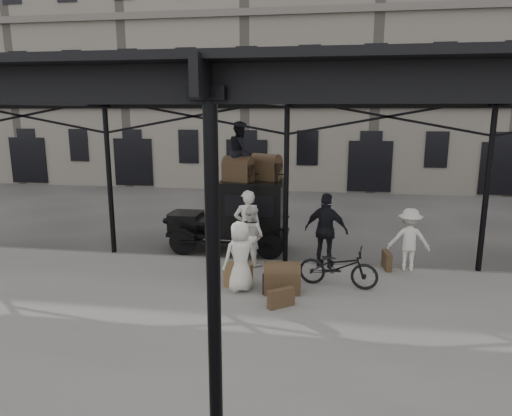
{
  "coord_description": "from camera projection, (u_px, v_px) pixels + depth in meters",
  "views": [
    {
      "loc": [
        1.08,
        -9.93,
        4.2
      ],
      "look_at": [
        -0.75,
        1.6,
        1.7
      ],
      "focal_mm": 32.0,
      "sensor_mm": 36.0,
      "label": 1
    }
  ],
  "objects": [
    {
      "name": "bicycle",
      "position": [
        338.0,
        267.0,
        10.63
      ],
      "size": [
        1.93,
        0.93,
        0.97
      ],
      "primitive_type": "imported",
      "rotation": [
        0.0,
        0.0,
        1.41
      ],
      "color": "black",
      "rests_on": "platform"
    },
    {
      "name": "porter_midleft",
      "position": [
        251.0,
        235.0,
        12.14
      ],
      "size": [
        0.97,
        0.92,
        1.59
      ],
      "primitive_type": "imported",
      "rotation": [
        0.0,
        0.0,
        2.58
      ],
      "color": "silver",
      "rests_on": "platform"
    },
    {
      "name": "porter_left",
      "position": [
        247.0,
        226.0,
        12.29
      ],
      "size": [
        0.84,
        0.68,
        1.99
      ],
      "primitive_type": "imported",
      "rotation": [
        0.0,
        0.0,
        3.46
      ],
      "color": "silver",
      "rests_on": "platform"
    },
    {
      "name": "porter_right",
      "position": [
        409.0,
        240.0,
        11.68
      ],
      "size": [
        1.08,
        0.66,
        1.63
      ],
      "primitive_type": "imported",
      "rotation": [
        0.0,
        0.0,
        3.09
      ],
      "color": "silver",
      "rests_on": "platform"
    },
    {
      "name": "suitcase_flat",
      "position": [
        281.0,
        298.0,
        9.56
      ],
      "size": [
        0.57,
        0.48,
        0.4
      ],
      "primitive_type": "cube",
      "rotation": [
        0.0,
        0.0,
        0.65
      ],
      "color": "#4D3C23",
      "rests_on": "platform"
    },
    {
      "name": "steamer_trunk_platform",
      "position": [
        282.0,
        280.0,
        10.32
      ],
      "size": [
        0.88,
        0.61,
        0.6
      ],
      "primitive_type": null,
      "rotation": [
        0.0,
        0.0,
        0.14
      ],
      "color": "#4D3C23",
      "rests_on": "platform"
    },
    {
      "name": "building_frontage",
      "position": [
        313.0,
        61.0,
        26.55
      ],
      "size": [
        64.0,
        8.0,
        14.0
      ],
      "primitive_type": "cube",
      "color": "slate",
      "rests_on": "ground"
    },
    {
      "name": "porter_centre",
      "position": [
        240.0,
        256.0,
        10.34
      ],
      "size": [
        0.94,
        0.87,
        1.62
      ],
      "primitive_type": "imported",
      "rotation": [
        0.0,
        0.0,
        3.74
      ],
      "color": "silver",
      "rests_on": "platform"
    },
    {
      "name": "suitcase_upright",
      "position": [
        387.0,
        260.0,
        11.88
      ],
      "size": [
        0.21,
        0.61,
        0.45
      ],
      "primitive_type": "cube",
      "rotation": [
        0.0,
        0.0,
        0.1
      ],
      "color": "#4D3C23",
      "rests_on": "platform"
    },
    {
      "name": "platform",
      "position": [
        265.0,
        332.0,
        8.69
      ],
      "size": [
        28.0,
        8.0,
        0.15
      ],
      "primitive_type": "cube",
      "color": "slate",
      "rests_on": "ground"
    },
    {
      "name": "porter_official",
      "position": [
        326.0,
        230.0,
        11.9
      ],
      "size": [
        1.24,
        0.79,
        1.97
      ],
      "primitive_type": "imported",
      "rotation": [
        0.0,
        0.0,
        2.85
      ],
      "color": "black",
      "rests_on": "platform"
    },
    {
      "name": "ground",
      "position": [
        277.0,
        294.0,
        10.63
      ],
      "size": [
        120.0,
        120.0,
        0.0
      ],
      "primitive_type": "plane",
      "color": "#383533",
      "rests_on": "ground"
    },
    {
      "name": "porter_roof",
      "position": [
        241.0,
        151.0,
        13.27
      ],
      "size": [
        0.78,
        0.94,
        1.73
      ],
      "primitive_type": "imported",
      "rotation": [
        0.0,
        0.0,
        1.74
      ],
      "color": "black",
      "rests_on": "taxi"
    },
    {
      "name": "wicker_hamper",
      "position": [
        238.0,
        275.0,
        10.75
      ],
      "size": [
        0.64,
        0.5,
        0.5
      ],
      "primitive_type": "cube",
      "rotation": [
        0.0,
        0.0,
        -0.09
      ],
      "color": "olive",
      "rests_on": "platform"
    },
    {
      "name": "steamer_trunk_roof_far",
      "position": [
        266.0,
        169.0,
        13.56
      ],
      "size": [
        1.02,
        0.84,
        0.64
      ],
      "primitive_type": null,
      "rotation": [
        0.0,
        0.0,
        -0.42
      ],
      "color": "#4D3C23",
      "rests_on": "taxi"
    },
    {
      "name": "canopy",
      "position": [
        268.0,
        87.0,
        8.01
      ],
      "size": [
        22.5,
        9.0,
        4.74
      ],
      "color": "black",
      "rests_on": "ground"
    },
    {
      "name": "steamer_trunk_roof_near",
      "position": [
        238.0,
        171.0,
        13.25
      ],
      "size": [
        0.94,
        0.71,
        0.61
      ],
      "primitive_type": null,
      "rotation": [
        0.0,
        0.0,
        -0.27
      ],
      "color": "#4D3C23",
      "rests_on": "taxi"
    },
    {
      "name": "taxi",
      "position": [
        243.0,
        212.0,
        13.74
      ],
      "size": [
        3.65,
        1.55,
        2.18
      ],
      "color": "black",
      "rests_on": "ground"
    }
  ]
}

